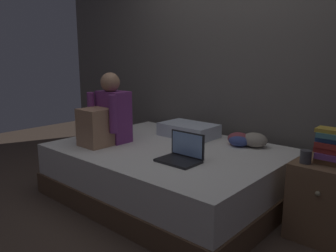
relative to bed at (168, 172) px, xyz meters
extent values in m
plane|color=#47382D|center=(0.20, -0.30, -0.23)|extent=(8.00, 8.00, 0.00)
cube|color=#605B56|center=(0.20, 0.90, 1.12)|extent=(5.60, 0.10, 2.70)
cube|color=brown|center=(0.00, 0.00, -0.14)|extent=(2.00, 1.50, 0.19)
cube|color=silver|center=(0.00, 0.00, 0.10)|extent=(1.96, 1.46, 0.28)
cube|color=brown|center=(1.30, 0.21, 0.04)|extent=(0.44, 0.44, 0.55)
sphere|color=gray|center=(1.30, -0.01, 0.17)|extent=(0.04, 0.04, 0.04)
cube|color=#75337A|center=(-0.53, -0.18, 0.48)|extent=(0.30, 0.20, 0.48)
sphere|color=#A87C5E|center=(-0.53, -0.21, 0.80)|extent=(0.18, 0.18, 0.18)
cube|color=#A87C5E|center=(-0.53, -0.40, 0.41)|extent=(0.26, 0.24, 0.34)
cylinder|color=#75337A|center=(-0.69, -0.32, 0.54)|extent=(0.07, 0.07, 0.34)
cylinder|color=#75337A|center=(-0.37, -0.32, 0.54)|extent=(0.07, 0.07, 0.34)
cube|color=black|center=(0.34, -0.28, 0.25)|extent=(0.32, 0.22, 0.02)
cube|color=black|center=(0.34, -0.16, 0.36)|extent=(0.32, 0.01, 0.20)
cube|color=#8CB2EA|center=(0.34, -0.17, 0.36)|extent=(0.29, 0.00, 0.18)
cube|color=silver|center=(-0.12, 0.45, 0.30)|extent=(0.56, 0.36, 0.13)
cube|color=brown|center=(1.30, 0.19, 0.34)|extent=(0.18, 0.13, 0.04)
cube|color=#703D84|center=(1.32, 0.18, 0.38)|extent=(0.20, 0.15, 0.04)
cube|color=#9E2D28|center=(1.30, 0.20, 0.42)|extent=(0.19, 0.15, 0.04)
cube|color=#9E2D28|center=(1.32, 0.20, 0.45)|extent=(0.22, 0.16, 0.04)
cube|color=#284C84|center=(1.31, 0.20, 0.49)|extent=(0.20, 0.13, 0.03)
cube|color=teal|center=(1.31, 0.18, 0.52)|extent=(0.19, 0.13, 0.03)
cube|color=gold|center=(1.31, 0.18, 0.55)|extent=(0.22, 0.12, 0.03)
cylinder|color=#3D3D42|center=(1.17, 0.09, 0.36)|extent=(0.08, 0.08, 0.09)
ellipsoid|color=gray|center=(0.46, 0.47, 0.28)|extent=(0.17, 0.14, 0.09)
ellipsoid|color=gray|center=(0.57, 0.52, 0.30)|extent=(0.23, 0.20, 0.13)
ellipsoid|color=#3D4C8E|center=(0.45, 0.45, 0.29)|extent=(0.20, 0.17, 0.11)
ellipsoid|color=#8E3D47|center=(0.44, 0.48, 0.30)|extent=(0.22, 0.18, 0.12)
camera|label=1|loc=(1.91, -2.17, 1.04)|focal=35.71mm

